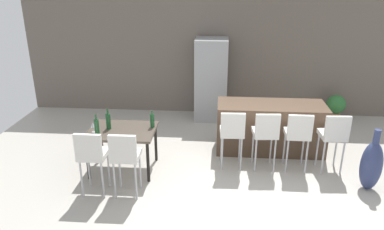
{
  "coord_description": "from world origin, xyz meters",
  "views": [
    {
      "loc": [
        -0.43,
        -5.36,
        3.2
      ],
      "look_at": [
        -0.9,
        0.66,
        0.85
      ],
      "focal_mm": 34.67,
      "sensor_mm": 36.0,
      "label": 1
    }
  ],
  "objects_px": {
    "dining_chair_near": "(92,153)",
    "wine_bottle_end": "(97,127)",
    "wine_glass_left": "(93,125)",
    "refrigerator": "(211,80)",
    "bar_chair_right": "(298,133)",
    "bar_chair_far": "(334,134)",
    "bar_chair_left": "(232,131)",
    "wine_bottle_middle": "(108,121)",
    "wine_bottle_far": "(152,120)",
    "bar_chair_middle": "(266,132)",
    "dining_chair_far": "(125,154)",
    "potted_plant": "(336,106)",
    "floor_vase": "(371,165)",
    "kitchen_island": "(270,127)",
    "dining_table": "(122,134)"
  },
  "relations": [
    {
      "from": "bar_chair_left",
      "to": "wine_bottle_middle",
      "type": "distance_m",
      "value": 2.07
    },
    {
      "from": "bar_chair_far",
      "to": "floor_vase",
      "type": "xyz_separation_m",
      "value": [
        0.46,
        -0.52,
        -0.28
      ]
    },
    {
      "from": "dining_chair_near",
      "to": "wine_bottle_end",
      "type": "height_order",
      "value": "wine_bottle_end"
    },
    {
      "from": "bar_chair_middle",
      "to": "wine_glass_left",
      "type": "xyz_separation_m",
      "value": [
        -2.83,
        -0.34,
        0.17
      ]
    },
    {
      "from": "potted_plant",
      "to": "wine_bottle_middle",
      "type": "bearing_deg",
      "value": -150.66
    },
    {
      "from": "bar_chair_left",
      "to": "wine_bottle_middle",
      "type": "bearing_deg",
      "value": -175.23
    },
    {
      "from": "wine_bottle_middle",
      "to": "refrigerator",
      "type": "relative_size",
      "value": 0.19
    },
    {
      "from": "bar_chair_far",
      "to": "potted_plant",
      "type": "relative_size",
      "value": 1.69
    },
    {
      "from": "wine_bottle_far",
      "to": "refrigerator",
      "type": "distance_m",
      "value": 2.56
    },
    {
      "from": "floor_vase",
      "to": "dining_chair_near",
      "type": "bearing_deg",
      "value": -173.62
    },
    {
      "from": "wine_glass_left",
      "to": "bar_chair_left",
      "type": "bearing_deg",
      "value": 8.5
    },
    {
      "from": "bar_chair_left",
      "to": "wine_bottle_far",
      "type": "relative_size",
      "value": 3.57
    },
    {
      "from": "bar_chair_right",
      "to": "bar_chair_far",
      "type": "relative_size",
      "value": 1.0
    },
    {
      "from": "wine_bottle_end",
      "to": "potted_plant",
      "type": "xyz_separation_m",
      "value": [
        4.56,
        2.75,
        -0.51
      ]
    },
    {
      "from": "dining_chair_near",
      "to": "wine_bottle_end",
      "type": "xyz_separation_m",
      "value": [
        -0.09,
        0.56,
        0.18
      ]
    },
    {
      "from": "bar_chair_middle",
      "to": "bar_chair_far",
      "type": "xyz_separation_m",
      "value": [
        1.11,
        -0.0,
        0.0
      ]
    },
    {
      "from": "bar_chair_right",
      "to": "dining_chair_near",
      "type": "height_order",
      "value": "same"
    },
    {
      "from": "bar_chair_far",
      "to": "wine_bottle_middle",
      "type": "bearing_deg",
      "value": -177.36
    },
    {
      "from": "bar_chair_middle",
      "to": "potted_plant",
      "type": "distance_m",
      "value": 2.98
    },
    {
      "from": "bar_chair_right",
      "to": "dining_chair_near",
      "type": "distance_m",
      "value": 3.32
    },
    {
      "from": "bar_chair_right",
      "to": "potted_plant",
      "type": "bearing_deg",
      "value": 60.82
    },
    {
      "from": "bar_chair_left",
      "to": "dining_chair_near",
      "type": "distance_m",
      "value": 2.31
    },
    {
      "from": "bar_chair_middle",
      "to": "dining_chair_near",
      "type": "bearing_deg",
      "value": -159.48
    },
    {
      "from": "bar_chair_middle",
      "to": "refrigerator",
      "type": "xyz_separation_m",
      "value": [
        -0.99,
        2.34,
        0.22
      ]
    },
    {
      "from": "kitchen_island",
      "to": "floor_vase",
      "type": "distance_m",
      "value": 1.89
    },
    {
      "from": "wine_bottle_far",
      "to": "refrigerator",
      "type": "height_order",
      "value": "refrigerator"
    },
    {
      "from": "bar_chair_left",
      "to": "wine_bottle_far",
      "type": "height_order",
      "value": "bar_chair_left"
    },
    {
      "from": "bar_chair_middle",
      "to": "bar_chair_right",
      "type": "xyz_separation_m",
      "value": [
        0.53,
        -0.0,
        0.0
      ]
    },
    {
      "from": "dining_chair_far",
      "to": "potted_plant",
      "type": "relative_size",
      "value": 1.69
    },
    {
      "from": "wine_glass_left",
      "to": "potted_plant",
      "type": "height_order",
      "value": "wine_glass_left"
    },
    {
      "from": "bar_chair_left",
      "to": "dining_chair_near",
      "type": "xyz_separation_m",
      "value": [
        -2.08,
        -0.99,
        0.0
      ]
    },
    {
      "from": "wine_bottle_middle",
      "to": "dining_table",
      "type": "bearing_deg",
      "value": -7.16
    },
    {
      "from": "bar_chair_left",
      "to": "bar_chair_right",
      "type": "distance_m",
      "value": 1.09
    },
    {
      "from": "bar_chair_left",
      "to": "bar_chair_right",
      "type": "bearing_deg",
      "value": -0.0
    },
    {
      "from": "refrigerator",
      "to": "kitchen_island",
      "type": "bearing_deg",
      "value": -53.49
    },
    {
      "from": "wine_bottle_far",
      "to": "floor_vase",
      "type": "distance_m",
      "value": 3.53
    },
    {
      "from": "bar_chair_left",
      "to": "refrigerator",
      "type": "xyz_separation_m",
      "value": [
        -0.43,
        2.34,
        0.22
      ]
    },
    {
      "from": "dining_chair_far",
      "to": "wine_bottle_middle",
      "type": "distance_m",
      "value": 0.96
    },
    {
      "from": "floor_vase",
      "to": "dining_chair_far",
      "type": "bearing_deg",
      "value": -172.76
    },
    {
      "from": "wine_bottle_middle",
      "to": "potted_plant",
      "type": "distance_m",
      "value": 5.13
    },
    {
      "from": "bar_chair_middle",
      "to": "wine_bottle_end",
      "type": "bearing_deg",
      "value": -171.14
    },
    {
      "from": "bar_chair_right",
      "to": "refrigerator",
      "type": "xyz_separation_m",
      "value": [
        -1.52,
        2.34,
        0.22
      ]
    },
    {
      "from": "wine_bottle_end",
      "to": "floor_vase",
      "type": "distance_m",
      "value": 4.33
    },
    {
      "from": "bar_chair_right",
      "to": "wine_bottle_far",
      "type": "distance_m",
      "value": 2.44
    },
    {
      "from": "dining_chair_far",
      "to": "wine_bottle_end",
      "type": "distance_m",
      "value": 0.83
    },
    {
      "from": "bar_chair_right",
      "to": "potted_plant",
      "type": "relative_size",
      "value": 1.69
    },
    {
      "from": "wine_glass_left",
      "to": "refrigerator",
      "type": "xyz_separation_m",
      "value": [
        1.84,
        2.68,
        0.06
      ]
    },
    {
      "from": "wine_bottle_end",
      "to": "dining_chair_far",
      "type": "bearing_deg",
      "value": -43.72
    },
    {
      "from": "dining_chair_far",
      "to": "floor_vase",
      "type": "bearing_deg",
      "value": 7.24
    },
    {
      "from": "bar_chair_left",
      "to": "potted_plant",
      "type": "distance_m",
      "value": 3.35
    }
  ]
}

